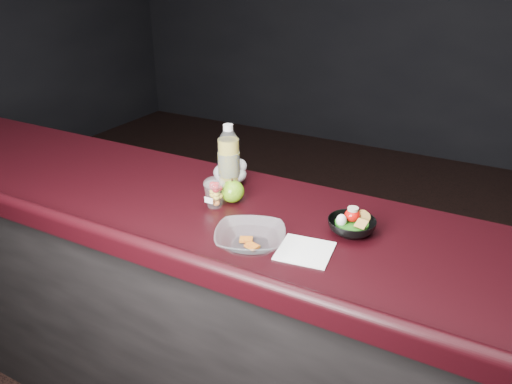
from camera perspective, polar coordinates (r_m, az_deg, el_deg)
counter at (r=2.00m, az=-0.16°, el=-15.82°), size 4.06×0.71×1.02m
lemonade_bottle at (r=1.90m, az=-3.12°, el=3.50°), size 0.08×0.08×0.25m
fruit_cup at (r=1.77m, az=-4.75°, el=0.05°), size 0.08×0.08×0.11m
green_apple at (r=1.81m, az=-2.72°, el=0.07°), size 0.09×0.09×0.09m
plastic_bag at (r=1.96m, az=-2.86°, el=2.25°), size 0.14×0.11×0.10m
snack_bowl at (r=1.64m, az=10.84°, el=-3.71°), size 0.20×0.20×0.09m
takeout_bowl at (r=1.54m, az=-0.68°, el=-5.34°), size 0.29×0.29×0.05m
paper_napkin at (r=1.53m, az=5.62°, el=-6.71°), size 0.18×0.18×0.00m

